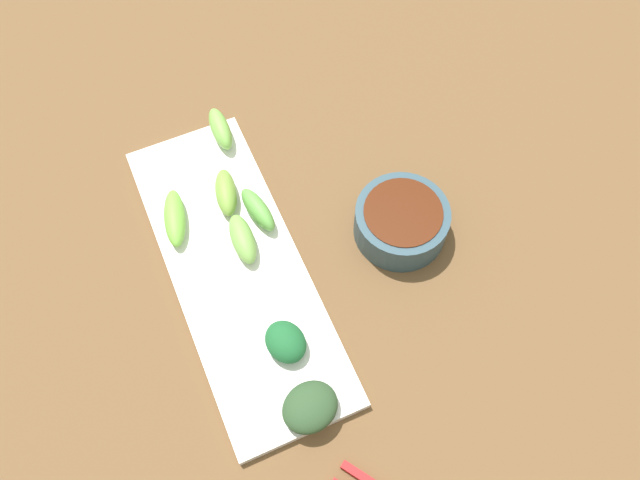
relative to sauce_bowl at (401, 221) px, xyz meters
The scene contains 10 objects.
tabletop 0.12m from the sauce_bowl, 13.52° to the right, with size 2.10×2.10×0.02m, color brown.
sauce_bowl is the anchor object (origin of this frame).
serving_plate 0.19m from the sauce_bowl, ahead, with size 0.14×0.39×0.01m, color white.
broccoli_stalk_0 0.18m from the sauce_bowl, 16.42° to the right, with size 0.03×0.06×0.02m, color #74A74B.
broccoli_leafy_1 0.19m from the sauce_bowl, 24.47° to the left, with size 0.04×0.05×0.03m, color #1C5B2E.
broccoli_leafy_2 0.23m from the sauce_bowl, 40.27° to the left, with size 0.06×0.05×0.03m, color #2C4729.
broccoli_stalk_3 0.20m from the sauce_bowl, 34.34° to the right, with size 0.02×0.06×0.03m, color #77A13F.
broccoli_stalk_4 0.25m from the sauce_bowl, 54.56° to the right, with size 0.02×0.06×0.03m, color #78B94D.
broccoli_stalk_5 0.16m from the sauce_bowl, 28.82° to the right, with size 0.02×0.06×0.03m, color #5FA345.
broccoli_stalk_6 0.26m from the sauce_bowl, 24.77° to the right, with size 0.02×0.07×0.02m, color #71B840.
Camera 1 is at (0.12, 0.32, 0.69)m, focal length 36.55 mm.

